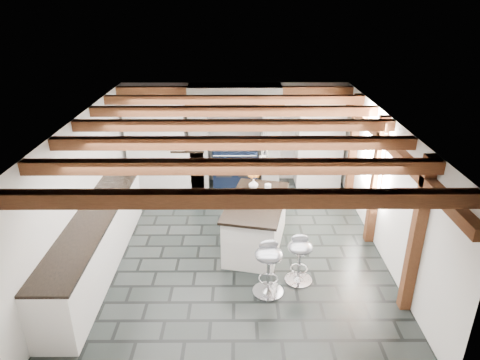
{
  "coord_description": "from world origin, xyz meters",
  "views": [
    {
      "loc": [
        0.07,
        -6.45,
        4.1
      ],
      "look_at": [
        0.1,
        0.4,
        1.1
      ],
      "focal_mm": 32.0,
      "sensor_mm": 36.0,
      "label": 1
    }
  ],
  "objects_px": {
    "range_cooker": "(235,166)",
    "bar_stool_near": "(300,254)",
    "kitchen_island": "(256,222)",
    "bar_stool_far": "(269,262)"
  },
  "relations": [
    {
      "from": "range_cooker",
      "to": "bar_stool_near",
      "type": "distance_m",
      "value": 3.8
    },
    {
      "from": "bar_stool_near",
      "to": "kitchen_island",
      "type": "bearing_deg",
      "value": 119.77
    },
    {
      "from": "bar_stool_far",
      "to": "kitchen_island",
      "type": "bearing_deg",
      "value": 85.12
    },
    {
      "from": "kitchen_island",
      "to": "bar_stool_near",
      "type": "height_order",
      "value": "kitchen_island"
    },
    {
      "from": "range_cooker",
      "to": "bar_stool_far",
      "type": "bearing_deg",
      "value": -82.71
    },
    {
      "from": "range_cooker",
      "to": "bar_stool_far",
      "type": "distance_m",
      "value": 3.98
    },
    {
      "from": "bar_stool_far",
      "to": "range_cooker",
      "type": "bearing_deg",
      "value": 87.08
    },
    {
      "from": "range_cooker",
      "to": "kitchen_island",
      "type": "xyz_separation_m",
      "value": [
        0.38,
        -2.62,
        -0.02
      ]
    },
    {
      "from": "range_cooker",
      "to": "bar_stool_far",
      "type": "relative_size",
      "value": 1.18
    },
    {
      "from": "bar_stool_near",
      "to": "bar_stool_far",
      "type": "bearing_deg",
      "value": -151.28
    }
  ]
}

